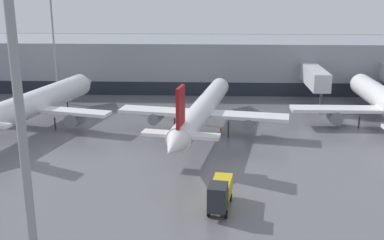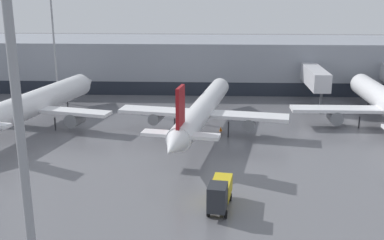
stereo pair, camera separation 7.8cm
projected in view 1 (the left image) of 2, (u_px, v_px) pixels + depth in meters
name	position (u px, v px, depth m)	size (l,w,h in m)	color
terminal_building	(275.00, 64.00, 90.44)	(160.00, 30.68, 9.00)	gray
parked_jet_1	(33.00, 104.00, 65.40)	(22.38, 33.82, 10.36)	white
parked_jet_4	(202.00, 110.00, 62.51)	(22.44, 34.54, 8.82)	white
service_truck_0	(220.00, 192.00, 41.99)	(2.38, 5.62, 2.90)	gold
traffic_cone_0	(221.00, 129.00, 64.46)	(0.40, 0.40, 0.60)	orange
apron_light_mast_1	(14.00, 52.00, 14.25)	(1.80, 1.80, 22.50)	gray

